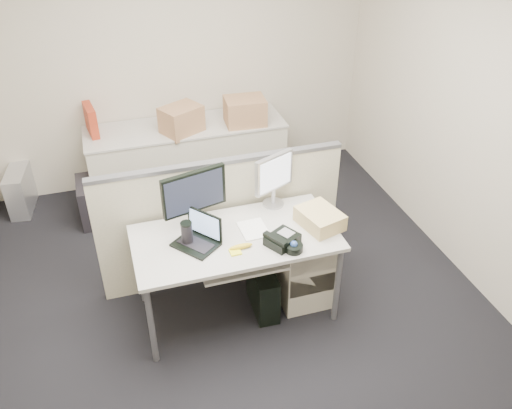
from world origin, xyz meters
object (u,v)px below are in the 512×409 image
object	(u,v)px
desk	(236,243)
laptop	(195,233)
monitor_main	(195,201)
desk_phone	(282,240)

from	to	relation	value
desk	laptop	world-z (taller)	laptop
monitor_main	desk_phone	xyz separation A→B (m)	(0.55, -0.36, -0.21)
laptop	desk_phone	world-z (taller)	laptop
desk	laptop	distance (m)	0.35
monitor_main	laptop	bearing A→B (deg)	-118.47
desk	desk_phone	distance (m)	0.36
laptop	desk	bearing A→B (deg)	55.21
monitor_main	desk_phone	distance (m)	0.69
desk	monitor_main	world-z (taller)	monitor_main
desk	monitor_main	bearing A→B (deg)	144.25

